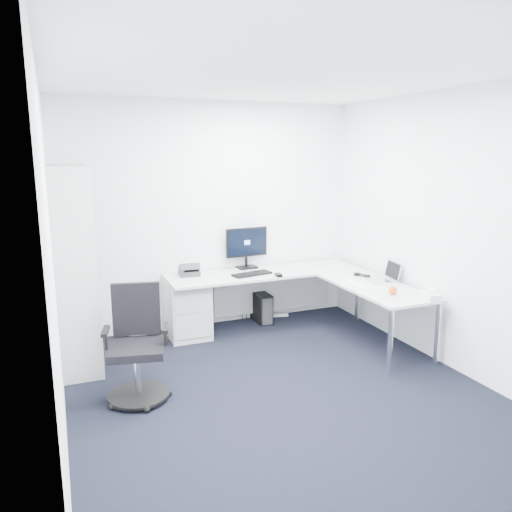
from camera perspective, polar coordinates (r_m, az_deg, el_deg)
name	(u,v)px	position (r m, az deg, el deg)	size (l,w,h in m)	color
ground	(285,397)	(4.57, 3.34, -15.75)	(4.20, 4.20, 0.00)	black
ceiling	(289,74)	(4.09, 3.83, 20.07)	(4.20, 4.20, 0.00)	white
wall_back	(212,216)	(6.06, -5.08, 4.56)	(3.60, 0.02, 2.70)	white
wall_front	(492,328)	(2.46, 25.39, -7.42)	(3.60, 0.02, 2.70)	white
wall_left	(52,264)	(3.72, -22.27, -0.88)	(0.02, 4.20, 2.70)	white
wall_right	(457,233)	(5.15, 21.96, 2.46)	(0.02, 4.20, 2.70)	white
l_desk	(277,307)	(5.82, 2.36, -5.83)	(2.37, 1.33, 0.69)	#B6B8B8
drawer_pedestal	(187,307)	(5.86, -7.90, -5.76)	(0.46, 0.57, 0.70)	#B6B8B8
bookshelf	(74,268)	(5.22, -20.13, -1.27)	(0.39, 0.99, 1.99)	#AEB0B0
task_chair	(136,346)	(4.43, -13.54, -9.93)	(0.55, 0.55, 0.99)	black
black_pc_tower	(261,307)	(6.33, 0.63, -5.89)	(0.17, 0.38, 0.37)	black
beige_pc_tower	(137,326)	(5.86, -13.40, -7.84)	(0.16, 0.36, 0.34)	beige
power_strip	(276,315)	(6.57, 2.33, -6.77)	(0.31, 0.05, 0.04)	white
monitor	(247,248)	(6.15, -1.04, 0.98)	(0.54, 0.17, 0.52)	black
black_keyboard	(252,274)	(5.86, -0.48, -2.07)	(0.48, 0.17, 0.02)	black
mouse	(279,275)	(5.80, 2.59, -2.18)	(0.06, 0.11, 0.03)	black
desk_phone	(189,270)	(5.85, -7.64, -1.54)	(0.22, 0.22, 0.16)	#2B2B2D
laptop	(378,271)	(5.74, 13.76, -1.70)	(0.31, 0.30, 0.22)	#B8BCBF
white_keyboard	(358,285)	(5.53, 11.55, -3.23)	(0.11, 0.40, 0.01)	white
headphones	(362,274)	(5.92, 12.02, -2.06)	(0.12, 0.19, 0.05)	black
orange_fruit	(393,290)	(5.26, 15.35, -3.81)	(0.08, 0.08, 0.08)	#DD4E13
tissue_box	(430,296)	(5.16, 19.30, -4.38)	(0.12, 0.22, 0.08)	white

